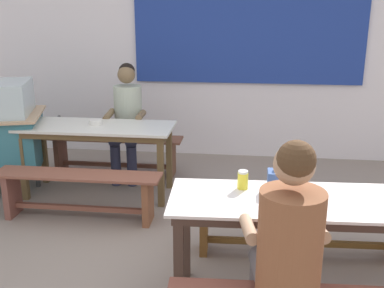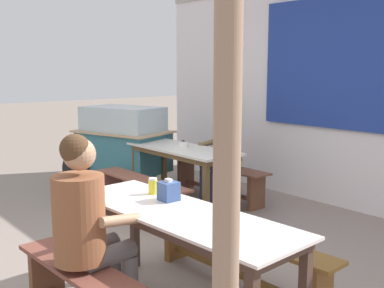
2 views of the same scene
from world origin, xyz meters
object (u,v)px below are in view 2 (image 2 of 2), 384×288
(dining_table_near, at_px, (179,222))
(condiment_jar, at_px, (153,186))
(bench_near_back, at_px, (238,250))
(dining_table_far, at_px, (182,154))
(bench_far_front, at_px, (141,192))
(wooden_support_post, at_px, (227,185))
(food_cart, at_px, (122,141))
(person_center_facing, at_px, (225,146))
(soup_bowl, at_px, (183,145))
(tissue_box, at_px, (169,191))
(person_near_front, at_px, (87,221))
(bench_far_back, at_px, (218,176))

(dining_table_near, xyz_separation_m, condiment_jar, (-0.47, 0.12, 0.14))
(condiment_jar, bearing_deg, bench_near_back, 47.27)
(condiment_jar, bearing_deg, dining_table_far, 135.10)
(condiment_jar, bearing_deg, bench_far_front, 149.27)
(dining_table_far, xyz_separation_m, wooden_support_post, (3.08, -2.25, 0.58))
(food_cart, xyz_separation_m, wooden_support_post, (4.36, -2.19, 0.56))
(person_center_facing, xyz_separation_m, wooden_support_post, (2.90, -2.79, 0.51))
(condiment_jar, height_order, soup_bowl, condiment_jar)
(soup_bowl, bearing_deg, tissue_box, -41.61)
(person_near_front, xyz_separation_m, person_center_facing, (-1.57, 2.73, -0.01))
(bench_far_back, height_order, wooden_support_post, wooden_support_post)
(bench_near_back, xyz_separation_m, person_center_facing, (-1.78, 1.56, 0.43))
(bench_far_front, distance_m, soup_bowl, 0.80)
(bench_far_back, distance_m, condiment_jar, 2.65)
(tissue_box, height_order, soup_bowl, tissue_box)
(dining_table_far, height_order, soup_bowl, soup_bowl)
(tissue_box, bearing_deg, condiment_jar, 175.93)
(tissue_box, bearing_deg, bench_far_back, 129.16)
(dining_table_far, bearing_deg, soup_bowl, 115.79)
(tissue_box, distance_m, wooden_support_post, 1.59)
(soup_bowl, height_order, wooden_support_post, wooden_support_post)
(tissue_box, height_order, wooden_support_post, wooden_support_post)
(food_cart, distance_m, soup_bowl, 1.27)
(bench_far_front, height_order, wooden_support_post, wooden_support_post)
(person_near_front, bearing_deg, person_center_facing, 119.92)
(person_center_facing, relative_size, condiment_jar, 10.44)
(dining_table_near, relative_size, person_center_facing, 1.45)
(bench_near_back, distance_m, food_cart, 3.39)
(bench_far_back, bearing_deg, tissue_box, -50.84)
(condiment_jar, bearing_deg, bench_far_back, 125.58)
(dining_table_near, xyz_separation_m, wooden_support_post, (1.10, -0.62, 0.58))
(dining_table_near, distance_m, bench_near_back, 0.71)
(food_cart, distance_m, condiment_jar, 3.14)
(wooden_support_post, bearing_deg, bench_far_back, 137.16)
(condiment_jar, bearing_deg, tissue_box, -4.07)
(dining_table_far, height_order, bench_near_back, dining_table_far)
(condiment_jar, bearing_deg, dining_table_near, -14.68)
(dining_table_far, relative_size, wooden_support_post, 0.63)
(bench_far_back, xyz_separation_m, bench_far_front, (0.00, -1.22, -0.00))
(soup_bowl, bearing_deg, wooden_support_post, -36.38)
(bench_near_back, bearing_deg, soup_bowl, 151.91)
(bench_near_back, distance_m, person_near_front, 1.26)
(condiment_jar, xyz_separation_m, soup_bowl, (-1.52, 1.54, -0.04))
(dining_table_far, height_order, bench_far_front, dining_table_far)
(dining_table_far, relative_size, condiment_jar, 12.58)
(wooden_support_post, bearing_deg, tissue_box, 151.59)
(dining_table_near, bearing_deg, person_near_front, -112.67)
(bench_far_front, relative_size, bench_near_back, 0.89)
(bench_near_back, xyz_separation_m, condiment_jar, (-0.45, -0.48, 0.50))
(person_center_facing, xyz_separation_m, soup_bowl, (-0.19, -0.51, 0.04))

